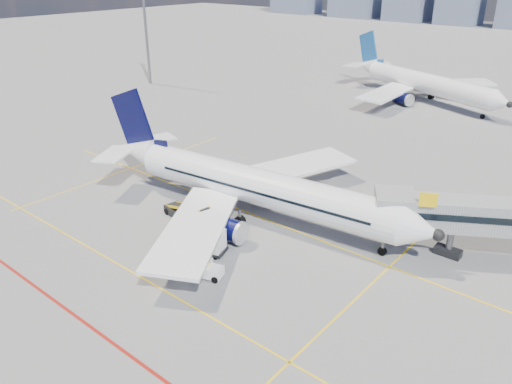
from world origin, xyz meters
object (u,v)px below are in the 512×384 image
at_px(belt_loader, 183,213).
at_px(main_aircraft, 248,185).
at_px(baggage_tug, 207,269).
at_px(ramp_worker, 207,267).
at_px(cargo_dolly, 203,239).
at_px(second_aircraft, 421,82).

bearing_deg(belt_loader, main_aircraft, 59.85).
height_order(baggage_tug, belt_loader, belt_loader).
bearing_deg(main_aircraft, ramp_worker, -72.23).
xyz_separation_m(baggage_tug, cargo_dolly, (-2.96, 2.50, 0.46)).
relative_size(baggage_tug, cargo_dolly, 0.58).
bearing_deg(main_aircraft, belt_loader, -137.29).
xyz_separation_m(main_aircraft, ramp_worker, (4.61, -10.43, -2.25)).
xyz_separation_m(baggage_tug, belt_loader, (-8.70, 5.53, -0.07)).
height_order(main_aircraft, ramp_worker, main_aircraft).
distance_m(belt_loader, ramp_worker, 10.46).
height_order(main_aircraft, cargo_dolly, main_aircraft).
xyz_separation_m(second_aircraft, baggage_tug, (9.93, -64.74, -2.48)).
distance_m(main_aircraft, second_aircraft, 54.71).
height_order(baggage_tug, ramp_worker, ramp_worker).
height_order(cargo_dolly, belt_loader, belt_loader).
relative_size(main_aircraft, belt_loader, 5.56).
distance_m(baggage_tug, belt_loader, 10.31).
distance_m(main_aircraft, baggage_tug, 11.52).
bearing_deg(cargo_dolly, second_aircraft, 79.46).
bearing_deg(second_aircraft, baggage_tug, -59.48).
height_order(main_aircraft, belt_loader, main_aircraft).
bearing_deg(baggage_tug, cargo_dolly, 122.12).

